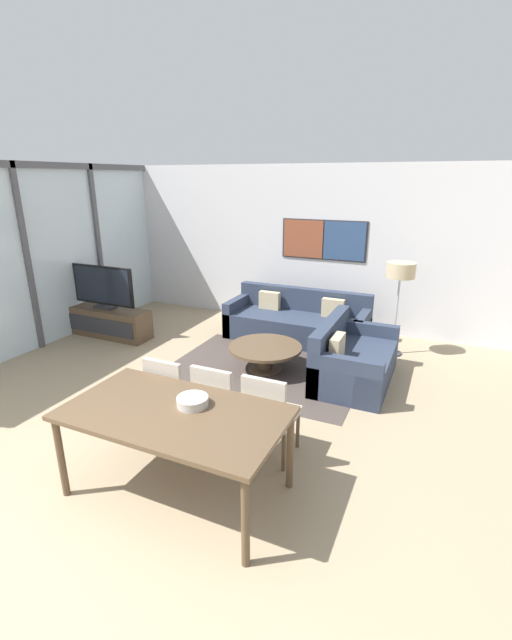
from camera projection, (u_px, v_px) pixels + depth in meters
name	position (u px, v px, depth m)	size (l,w,h in m)	color
ground_plane	(31.00, 562.00, 3.01)	(24.00, 24.00, 0.00)	#9E896B
wall_back	(302.00, 247.00, 7.60)	(7.74, 0.09, 2.80)	silver
window_wall_left	(25.00, 251.00, 6.36)	(0.07, 5.83, 2.80)	silver
area_rug	(265.00, 370.00, 6.01)	(2.65, 1.97, 0.01)	#473D38
tv_console	(107.00, 322.00, 7.27)	(1.59, 0.45, 0.48)	brown
television	(103.00, 287.00, 7.08)	(1.22, 0.20, 0.72)	#2D2D33
sofa_main	(298.00, 323.00, 7.13)	(2.30, 0.89, 0.80)	#2D384C
sofa_side	(350.00, 361.00, 5.65)	(0.89, 1.50, 0.80)	#2D384C
coffee_table	(265.00, 352.00, 5.93)	(1.01, 1.01, 0.36)	brown
dining_table	(175.00, 418.00, 3.48)	(1.82, 1.00, 0.78)	brown
dining_chair_left	(171.00, 392.00, 4.34)	(0.46, 0.46, 0.89)	#B2A899
dining_chair_centre	(218.00, 401.00, 4.17)	(0.46, 0.46, 0.89)	#B2A899
dining_chair_right	(269.00, 411.00, 3.97)	(0.46, 0.46, 0.89)	#B2A899
fruit_bowl	(193.00, 401.00, 3.53)	(0.27, 0.27, 0.08)	#B7B2A8
floor_lamp	(400.00, 275.00, 6.19)	(0.41, 0.41, 1.42)	#2D2D33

